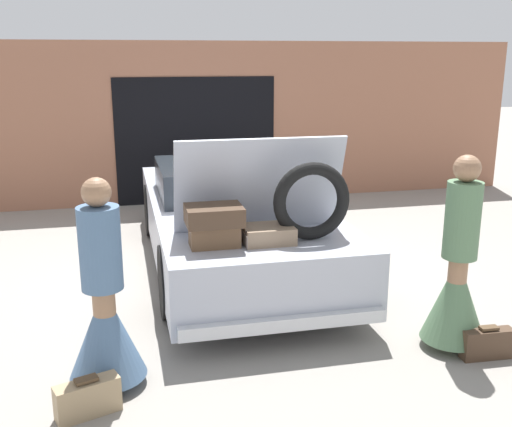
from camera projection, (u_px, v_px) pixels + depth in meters
The scene contains 7 objects.
ground_plane at pixel (233, 263), 7.61m from camera, with size 40.00×40.00×0.00m, color gray.
garage_wall_back at pixel (195, 124), 10.50m from camera, with size 12.00×0.14×2.80m.
car at pixel (233, 218), 7.44m from camera, with size 2.02×4.88×1.81m.
person_left at pixel (105, 314), 4.66m from camera, with size 0.61×0.61×1.69m.
person_right at pixel (457, 281), 5.27m from camera, with size 0.57×0.57×1.76m.
suitcase_beside_left_person at pixel (88, 398), 4.37m from camera, with size 0.49×0.30×0.30m.
suitcase_beside_right_person at pixel (487, 344), 5.20m from camera, with size 0.46×0.15×0.30m.
Camera 1 is at (-1.32, -7.08, 2.56)m, focal length 42.00 mm.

